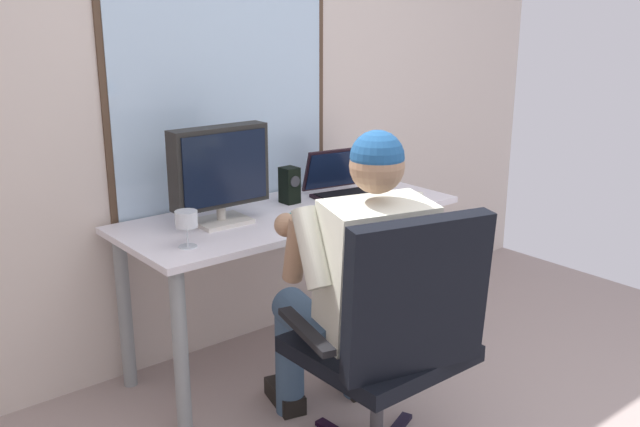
{
  "coord_description": "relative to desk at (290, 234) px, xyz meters",
  "views": [
    {
      "loc": [
        -1.73,
        -0.84,
        1.65
      ],
      "look_at": [
        -0.04,
        1.23,
        0.86
      ],
      "focal_mm": 39.55,
      "sensor_mm": 36.0,
      "label": 1
    }
  ],
  "objects": [
    {
      "name": "cd_case",
      "position": [
        0.01,
        -0.11,
        0.12
      ],
      "size": [
        0.15,
        0.13,
        0.01
      ],
      "color": "teal",
      "rests_on": "desk"
    },
    {
      "name": "laptop",
      "position": [
        0.36,
        0.06,
        0.17
      ],
      "size": [
        0.36,
        0.35,
        0.22
      ],
      "color": "black",
      "rests_on": "desk"
    },
    {
      "name": "wall_rear",
      "position": [
        -0.13,
        0.38,
        0.7
      ],
      "size": [
        4.57,
        0.08,
        2.68
      ],
      "color": "beige",
      "rests_on": "ground"
    },
    {
      "name": "crt_monitor",
      "position": [
        -0.35,
        0.03,
        0.35
      ],
      "size": [
        0.44,
        0.19,
        0.42
      ],
      "color": "beige",
      "rests_on": "desk"
    },
    {
      "name": "person_seated",
      "position": [
        -0.21,
        -0.7,
        0.03
      ],
      "size": [
        0.62,
        0.8,
        1.25
      ],
      "color": "#39516C",
      "rests_on": "ground"
    },
    {
      "name": "desk",
      "position": [
        0.0,
        0.0,
        0.0
      ],
      "size": [
        1.59,
        0.65,
        0.75
      ],
      "color": "gray",
      "rests_on": "ground"
    },
    {
      "name": "wine_glass",
      "position": [
        -0.62,
        -0.15,
        0.22
      ],
      "size": [
        0.09,
        0.09,
        0.15
      ],
      "color": "silver",
      "rests_on": "desk"
    },
    {
      "name": "office_chair",
      "position": [
        -0.27,
        -0.96,
        -0.06
      ],
      "size": [
        0.7,
        0.66,
        1.02
      ],
      "color": "black",
      "rests_on": "ground"
    },
    {
      "name": "desk_speaker",
      "position": [
        0.08,
        0.11,
        0.2
      ],
      "size": [
        0.08,
        0.09,
        0.17
      ],
      "color": "black",
      "rests_on": "desk"
    }
  ]
}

